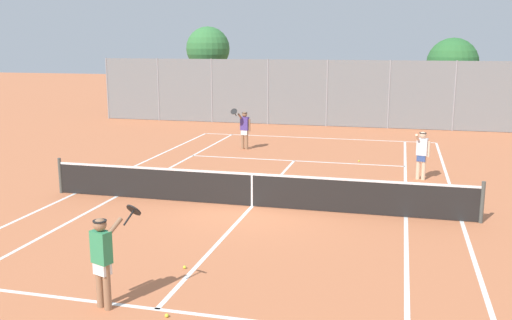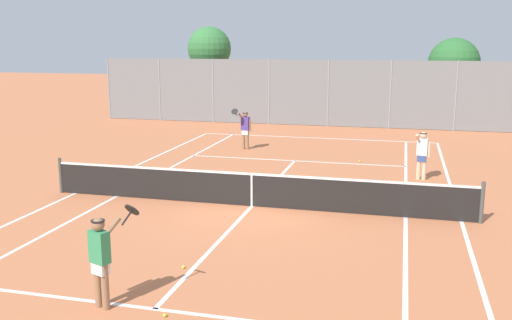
# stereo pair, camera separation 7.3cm
# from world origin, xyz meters

# --- Properties ---
(ground_plane) EXTENTS (120.00, 120.00, 0.00)m
(ground_plane) POSITION_xyz_m (0.00, 0.00, 0.00)
(ground_plane) COLOR #C67047
(court_line_markings) EXTENTS (11.10, 23.90, 0.01)m
(court_line_markings) POSITION_xyz_m (0.00, 0.00, 0.00)
(court_line_markings) COLOR white
(court_line_markings) RESTS_ON ground
(tennis_net) EXTENTS (12.00, 0.10, 1.07)m
(tennis_net) POSITION_xyz_m (0.00, 0.00, 0.51)
(tennis_net) COLOR #474C47
(tennis_net) RESTS_ON ground
(player_near_side) EXTENTS (0.84, 0.69, 1.77)m
(player_near_side) POSITION_xyz_m (-0.88, -6.56, 0.93)
(player_near_side) COLOR #936B4C
(player_near_side) RESTS_ON ground
(player_far_left) EXTENTS (0.74, 0.72, 1.77)m
(player_far_left) POSITION_xyz_m (-2.48, 8.26, 0.93)
(player_far_left) COLOR #936B4C
(player_far_left) RESTS_ON ground
(player_far_right) EXTENTS (0.51, 0.47, 1.60)m
(player_far_right) POSITION_xyz_m (4.61, 4.44, 0.91)
(player_far_right) COLOR beige
(player_far_right) RESTS_ON ground
(loose_tennis_ball_0) EXTENTS (0.07, 0.07, 0.07)m
(loose_tennis_ball_0) POSITION_xyz_m (2.42, 6.81, 0.03)
(loose_tennis_ball_0) COLOR #D1DB33
(loose_tennis_ball_0) RESTS_ON ground
(loose_tennis_ball_1) EXTENTS (0.07, 0.07, 0.07)m
(loose_tennis_ball_1) POSITION_xyz_m (0.28, -6.63, 0.03)
(loose_tennis_ball_1) COLOR #D1DB33
(loose_tennis_ball_1) RESTS_ON ground
(loose_tennis_ball_2) EXTENTS (0.07, 0.07, 0.07)m
(loose_tennis_ball_2) POSITION_xyz_m (-0.19, -4.62, 0.03)
(loose_tennis_ball_2) COLOR #D1DB33
(loose_tennis_ball_2) RESTS_ON ground
(back_fence) EXTENTS (26.07, 0.08, 3.57)m
(back_fence) POSITION_xyz_m (-0.00, 15.91, 1.78)
(back_fence) COLOR gray
(back_fence) RESTS_ON ground
(tree_behind_left) EXTENTS (2.70, 2.70, 5.42)m
(tree_behind_left) POSITION_xyz_m (-7.87, 19.51, 4.00)
(tree_behind_left) COLOR brown
(tree_behind_left) RESTS_ON ground
(tree_behind_right) EXTENTS (2.69, 2.69, 4.70)m
(tree_behind_right) POSITION_xyz_m (6.36, 17.52, 3.28)
(tree_behind_right) COLOR brown
(tree_behind_right) RESTS_ON ground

